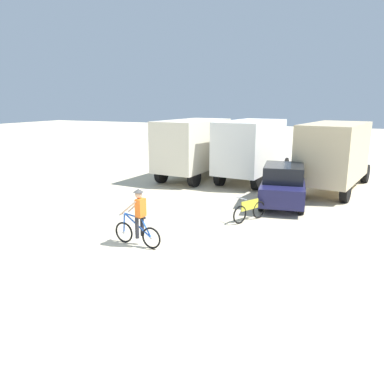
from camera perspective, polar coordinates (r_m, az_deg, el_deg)
ground_plane at (r=11.08m, az=-7.46°, el=-9.86°), size 120.00×120.00×0.00m
box_truck_cream_rv at (r=21.98m, az=0.81°, el=7.02°), size 2.83×6.90×3.35m
box_truck_white_box at (r=21.56m, az=9.35°, el=6.71°), size 2.90×6.92×3.35m
box_truck_tan_camper at (r=20.18m, az=20.94°, el=5.54°), size 3.32×7.02×3.35m
sedan_parked at (r=16.70m, az=13.58°, el=1.09°), size 2.42×4.43×1.76m
cyclist_orange_shirt at (r=11.70m, az=-8.10°, el=-4.16°), size 1.73×0.52×1.82m
bicycle_spare at (r=14.28m, az=8.66°, el=-2.80°), size 0.85×1.58×0.97m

